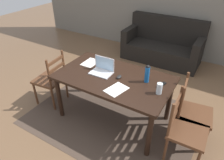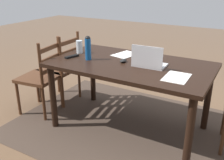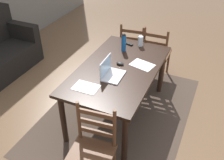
# 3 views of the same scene
# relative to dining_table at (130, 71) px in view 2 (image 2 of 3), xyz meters

# --- Properties ---
(ground_plane) EXTENTS (14.00, 14.00, 0.00)m
(ground_plane) POSITION_rel_dining_table_xyz_m (0.00, 0.00, -0.68)
(ground_plane) COLOR brown
(area_rug) EXTENTS (2.59, 1.90, 0.01)m
(area_rug) POSITION_rel_dining_table_xyz_m (0.00, 0.00, -0.68)
(area_rug) COLOR #47382D
(area_rug) RESTS_ON ground
(dining_table) EXTENTS (1.67, 0.96, 0.77)m
(dining_table) POSITION_rel_dining_table_xyz_m (0.00, 0.00, 0.00)
(dining_table) COLOR black
(dining_table) RESTS_ON ground
(chair_right_near) EXTENTS (0.45, 0.45, 0.95)m
(chair_right_near) POSITION_rel_dining_table_xyz_m (1.12, -0.19, -0.22)
(chair_right_near) COLOR #56331E
(chair_right_near) RESTS_ON ground
(chair_right_far) EXTENTS (0.49, 0.49, 0.95)m
(chair_right_far) POSITION_rel_dining_table_xyz_m (1.12, 0.19, -0.22)
(chair_right_far) COLOR #56331E
(chair_right_far) RESTS_ON ground
(laptop) EXTENTS (0.33, 0.23, 0.23)m
(laptop) POSITION_rel_dining_table_xyz_m (-0.21, 0.03, 0.15)
(laptop) COLOR silver
(laptop) RESTS_ON dining_table
(water_bottle) EXTENTS (0.06, 0.06, 0.26)m
(water_bottle) POSITION_rel_dining_table_xyz_m (0.46, 0.12, 0.23)
(water_bottle) COLOR #145199
(water_bottle) RESTS_ON dining_table
(drinking_glass) EXTENTS (0.07, 0.07, 0.15)m
(drinking_glass) POSITION_rel_dining_table_xyz_m (0.70, -0.05, 0.17)
(drinking_glass) COLOR silver
(drinking_glass) RESTS_ON dining_table
(computer_mouse) EXTENTS (0.06, 0.10, 0.03)m
(computer_mouse) POSITION_rel_dining_table_xyz_m (0.08, 0.01, 0.11)
(computer_mouse) COLOR black
(computer_mouse) RESTS_ON dining_table
(tv_remote) EXTENTS (0.09, 0.18, 0.02)m
(tv_remote) POSITION_rel_dining_table_xyz_m (0.67, 0.13, 0.10)
(tv_remote) COLOR black
(tv_remote) RESTS_ON dining_table
(paper_stack_left) EXTENTS (0.21, 0.30, 0.00)m
(paper_stack_left) POSITION_rel_dining_table_xyz_m (-0.54, 0.18, 0.09)
(paper_stack_left) COLOR white
(paper_stack_left) RESTS_ON dining_table
(paper_stack_right) EXTENTS (0.27, 0.34, 0.00)m
(paper_stack_right) POSITION_rel_dining_table_xyz_m (0.19, -0.26, 0.09)
(paper_stack_right) COLOR white
(paper_stack_right) RESTS_ON dining_table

